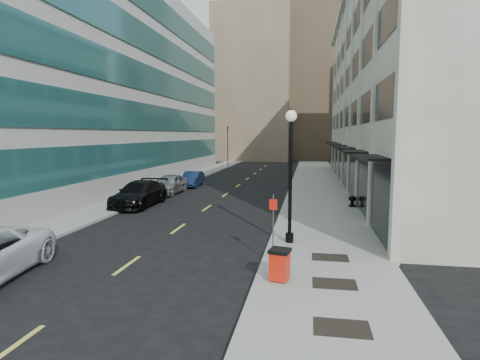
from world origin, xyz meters
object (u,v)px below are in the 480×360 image
(car_blue_sedan, at_px, (192,179))
(traffic_signal, at_px, (228,129))
(car_black_pickup, at_px, (139,194))
(urn_planter, at_px, (352,200))
(car_silver_sedan, at_px, (169,184))
(trash_bin, at_px, (280,264))
(sign_post, at_px, (273,219))
(lamppost, at_px, (291,164))

(car_blue_sedan, bearing_deg, traffic_signal, 90.74)
(car_black_pickup, xyz_separation_m, urn_planter, (14.40, 1.38, -0.26))
(traffic_signal, bearing_deg, urn_planter, -65.16)
(car_silver_sedan, bearing_deg, trash_bin, -58.86)
(car_silver_sedan, bearing_deg, sign_post, -57.03)
(car_blue_sedan, bearing_deg, lamppost, -64.31)
(lamppost, xyz_separation_m, urn_planter, (3.68, 9.57, -3.05))
(car_black_pickup, height_order, lamppost, lamppost)
(sign_post, xyz_separation_m, urn_planter, (4.17, 12.38, -1.19))
(urn_planter, bearing_deg, sign_post, -108.60)
(lamppost, relative_size, sign_post, 2.34)
(sign_post, bearing_deg, car_blue_sedan, 112.53)
(urn_planter, bearing_deg, car_blue_sedan, 146.06)
(car_blue_sedan, bearing_deg, trash_bin, -69.55)
(traffic_signal, xyz_separation_m, sign_post, (10.93, -45.01, -3.94))
(car_silver_sedan, distance_m, sign_post, 19.57)
(car_silver_sedan, bearing_deg, lamppost, -50.88)
(urn_planter, bearing_deg, traffic_signal, 114.84)
(car_silver_sedan, relative_size, urn_planter, 6.67)
(traffic_signal, height_order, car_silver_sedan, traffic_signal)
(car_black_pickup, xyz_separation_m, lamppost, (10.72, -8.19, 2.79))
(car_blue_sedan, relative_size, urn_planter, 5.91)
(lamppost, bearing_deg, car_blue_sedan, 118.19)
(traffic_signal, bearing_deg, trash_bin, -76.44)
(car_black_pickup, relative_size, trash_bin, 5.55)
(urn_planter, bearing_deg, lamppost, -111.03)
(car_black_pickup, height_order, urn_planter, car_black_pickup)
(trash_bin, distance_m, urn_planter, 14.86)
(trash_bin, bearing_deg, urn_planter, 87.37)
(car_blue_sedan, bearing_deg, car_silver_sedan, -98.35)
(traffic_signal, height_order, urn_planter, traffic_signal)
(car_black_pickup, relative_size, car_blue_sedan, 1.37)
(sign_post, height_order, urn_planter, sign_post)
(car_black_pickup, bearing_deg, car_blue_sedan, 87.13)
(car_black_pickup, relative_size, car_silver_sedan, 1.21)
(car_black_pickup, bearing_deg, car_silver_sedan, 89.30)
(car_blue_sedan, distance_m, sign_post, 23.72)
(trash_bin, relative_size, sign_post, 0.42)
(car_silver_sedan, relative_size, lamppost, 0.82)
(car_silver_sedan, xyz_separation_m, car_blue_sedan, (0.50, 4.93, -0.12))
(car_silver_sedan, bearing_deg, car_black_pickup, -89.36)
(traffic_signal, xyz_separation_m, trash_bin, (11.33, -47.00, -5.00))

